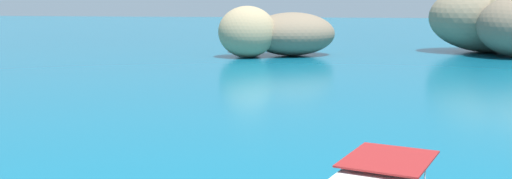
% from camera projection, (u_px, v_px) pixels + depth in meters
% --- Properties ---
extents(islet_large, '(16.76, 17.73, 7.88)m').
position_uv_depth(islet_large, '(507.00, 22.00, 61.90)').
color(islet_large, '#756651').
rests_on(islet_large, ground).
extents(islet_small, '(13.66, 11.56, 5.24)m').
position_uv_depth(islet_small, '(273.00, 33.00, 60.17)').
color(islet_small, '#756651').
rests_on(islet_small, ground).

